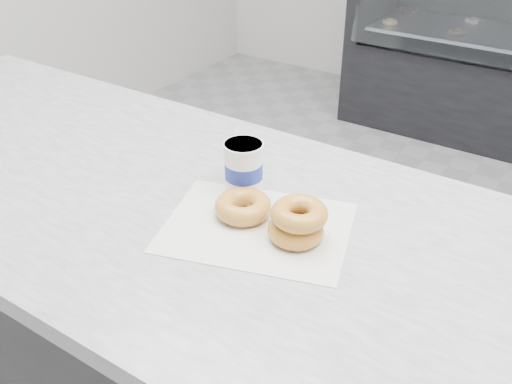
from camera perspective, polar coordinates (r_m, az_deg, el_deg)
wax_paper at (r=1.06m, az=0.10°, el=-3.52°), size 0.40×0.35×0.00m
donut_single at (r=1.08m, az=-1.31°, el=-1.47°), size 0.13×0.13×0.04m
donut_stack at (r=1.02m, az=4.18°, el=-3.01°), size 0.12×0.12×0.07m
coffee_cup at (r=1.15m, az=-1.25°, el=2.49°), size 0.08×0.08×0.11m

